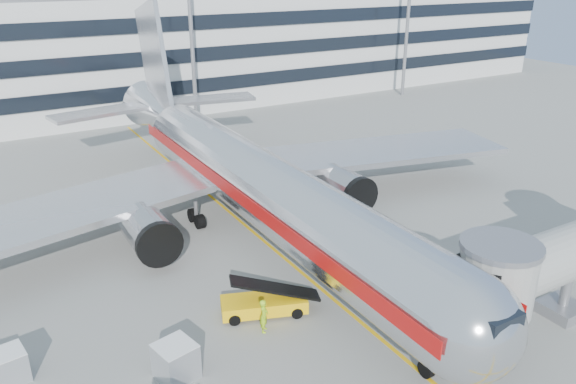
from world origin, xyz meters
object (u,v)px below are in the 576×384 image
main_jet (245,175)px  cargo_container_front (176,361)px  ramp_worker (264,316)px  belt_loader (264,303)px  cargo_container_left (9,366)px

main_jet → cargo_container_front: size_ratio=24.08×
main_jet → ramp_worker: (-5.11, -12.44, -3.25)m
belt_loader → cargo_container_left: (-13.28, 1.24, 0.12)m
cargo_container_left → ramp_worker: ramp_worker is taller
belt_loader → ramp_worker: (-0.79, -1.49, 0.29)m
cargo_container_front → cargo_container_left: bearing=151.3°
main_jet → cargo_container_left: bearing=-151.1°
main_jet → cargo_container_front: bearing=-127.9°
main_jet → ramp_worker: bearing=-112.3°
cargo_container_left → cargo_container_front: size_ratio=0.83×
cargo_container_left → ramp_worker: (12.49, -2.73, 0.16)m
ramp_worker → cargo_container_front: bearing=133.8°
cargo_container_left → cargo_container_front: bearing=-28.7°
cargo_container_left → cargo_container_front: cargo_container_front is taller
ramp_worker → belt_loader: bearing=4.3°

